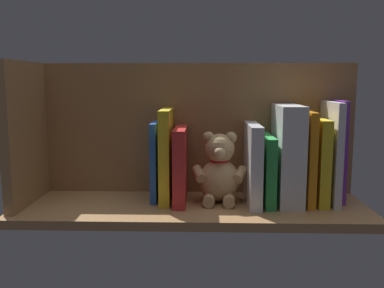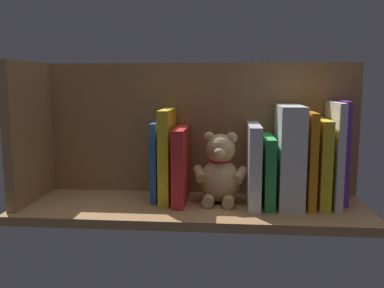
{
  "view_description": "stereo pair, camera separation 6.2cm",
  "coord_description": "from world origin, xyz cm",
  "views": [
    {
      "loc": [
        -3.21,
        104.92,
        31.03
      ],
      "look_at": [
        0.0,
        0.0,
        15.56
      ],
      "focal_mm": 39.38,
      "sensor_mm": 36.0,
      "label": 1
    },
    {
      "loc": [
        -9.36,
        104.55,
        31.03
      ],
      "look_at": [
        0.0,
        0.0,
        15.56
      ],
      "focal_mm": 39.38,
      "sensor_mm": 36.0,
      "label": 2
    }
  ],
  "objects": [
    {
      "name": "book_0",
      "position": [
        -38.24,
        -5.39,
        13.18
      ],
      "size": [
        1.74,
        11.89,
        26.37
      ],
      "primitive_type": "cube",
      "rotation": [
        0.0,
        0.01,
        0.0
      ],
      "color": "purple",
      "rests_on": "ground_plane"
    },
    {
      "name": "book_2",
      "position": [
        -32.63,
        -3.37,
        10.91
      ],
      "size": [
        2.67,
        15.92,
        21.83
      ],
      "primitive_type": "cube",
      "color": "yellow",
      "rests_on": "ground_plane"
    },
    {
      "name": "shelf_back_panel",
      "position": [
        0.0,
        -12.49,
        18.11
      ],
      "size": [
        88.93,
        1.5,
        36.21
      ],
      "primitive_type": "cube",
      "color": "#9D6F43",
      "rests_on": "ground_plane"
    },
    {
      "name": "teddy_bear",
      "position": [
        -7.08,
        -2.31,
        8.1
      ],
      "size": [
        14.92,
        12.07,
        18.4
      ],
      "rotation": [
        0.0,
        0.0,
        -0.05
      ],
      "color": "tan",
      "rests_on": "ground_plane"
    },
    {
      "name": "book_5",
      "position": [
        -15.6,
        -1.85,
        10.25
      ],
      "size": [
        3.07,
        18.96,
        20.51
      ],
      "primitive_type": "cube",
      "rotation": [
        0.0,
        0.0,
        0.0
      ],
      "color": "silver",
      "rests_on": "ground_plane"
    },
    {
      "name": "book_7",
      "position": [
        6.83,
        -3.43,
        12.05
      ],
      "size": [
        2.71,
        15.82,
        24.11
      ],
      "primitive_type": "cube",
      "color": "yellow",
      "rests_on": "ground_plane"
    },
    {
      "name": "dictionary_thick_white",
      "position": [
        -24.53,
        -2.47,
        12.64
      ],
      "size": [
        6.09,
        17.53,
        25.28
      ],
      "primitive_type": "cube",
      "color": "white",
      "rests_on": "ground_plane"
    },
    {
      "name": "book_6",
      "position": [
        3.07,
        -2.49,
        9.72
      ],
      "size": [
        3.05,
        17.69,
        19.44
      ],
      "primitive_type": "cube",
      "color": "red",
      "rests_on": "ground_plane"
    },
    {
      "name": "shelf_side_divider",
      "position": [
        42.47,
        0.0,
        18.11
      ],
      "size": [
        2.4,
        23.47,
        36.21
      ],
      "primitive_type": "cube",
      "color": "#A87A4C",
      "rests_on": "ground_plane"
    },
    {
      "name": "book_3",
      "position": [
        -29.43,
        -3.16,
        11.87
      ],
      "size": [
        1.96,
        16.36,
        23.74
      ],
      "primitive_type": "cube",
      "color": "orange",
      "rests_on": "ground_plane"
    },
    {
      "name": "ground_plane",
      "position": [
        0.0,
        0.0,
        -1.1
      ],
      "size": [
        88.93,
        29.47,
        2.2
      ],
      "primitive_type": "cube",
      "color": "#A87A4C"
    },
    {
      "name": "book_1",
      "position": [
        -35.74,
        -3.25,
        13.05
      ],
      "size": [
        1.78,
        16.18,
        26.1
      ],
      "primitive_type": "cube",
      "color": "silver",
      "rests_on": "ground_plane"
    },
    {
      "name": "book_4",
      "position": [
        -19.29,
        -2.53,
        8.76
      ],
      "size": [
        2.7,
        17.62,
        17.54
      ],
      "primitive_type": "cube",
      "rotation": [
        0.0,
        0.01,
        0.0
      ],
      "color": "green",
      "rests_on": "ground_plane"
    },
    {
      "name": "book_8",
      "position": [
        9.87,
        -4.85,
        10.31
      ],
      "size": [
        1.59,
        12.98,
        20.62
      ],
      "primitive_type": "cube",
      "color": "blue",
      "rests_on": "ground_plane"
    }
  ]
}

